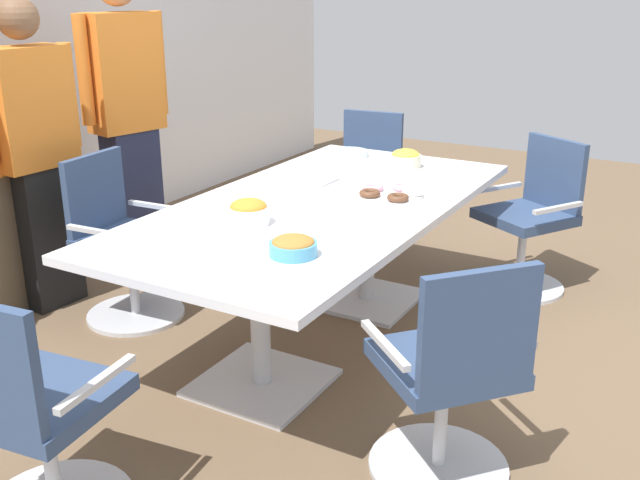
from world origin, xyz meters
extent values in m
cube|color=brown|center=(0.00, 0.00, -0.01)|extent=(10.00, 10.00, 0.01)
cube|color=white|center=(0.00, 0.00, 0.73)|extent=(2.40, 1.20, 0.04)
cube|color=silver|center=(-0.55, 0.00, 0.01)|extent=(0.56, 0.56, 0.02)
cylinder|color=silver|center=(-0.55, 0.00, 0.37)|extent=(0.09, 0.09, 0.69)
cube|color=silver|center=(0.55, 0.00, 0.01)|extent=(0.56, 0.56, 0.02)
cylinder|color=silver|center=(0.55, 0.00, 0.37)|extent=(0.09, 0.09, 0.69)
cylinder|color=silver|center=(-1.63, 0.15, 0.23)|extent=(0.05, 0.05, 0.41)
cube|color=#33476B|center=(-1.63, 0.15, 0.46)|extent=(0.51, 0.51, 0.06)
cube|color=silver|center=(-1.60, -0.09, 0.58)|extent=(0.37, 0.07, 0.02)
cylinder|color=silver|center=(-0.73, -0.94, 0.01)|extent=(0.76, 0.76, 0.02)
cylinder|color=silver|center=(-0.73, -0.94, 0.23)|extent=(0.05, 0.05, 0.41)
cube|color=#33476B|center=(-0.73, -0.94, 0.46)|extent=(0.65, 0.65, 0.06)
cube|color=#33476B|center=(-0.87, -1.10, 0.70)|extent=(0.35, 0.32, 0.42)
cube|color=silver|center=(-0.91, -0.78, 0.58)|extent=(0.27, 0.30, 0.02)
cube|color=silver|center=(-0.55, -1.10, 0.58)|extent=(0.27, 0.30, 0.02)
cylinder|color=silver|center=(1.18, -0.73, 0.01)|extent=(0.74, 0.74, 0.02)
cylinder|color=silver|center=(1.18, -0.73, 0.23)|extent=(0.05, 0.05, 0.41)
cube|color=#33476B|center=(1.18, -0.73, 0.46)|extent=(0.63, 0.63, 0.06)
cube|color=#33476B|center=(1.36, -0.84, 0.70)|extent=(0.26, 0.40, 0.42)
cube|color=silver|center=(1.06, -0.94, 0.58)|extent=(0.33, 0.22, 0.02)
cube|color=silver|center=(1.31, -0.52, 0.58)|extent=(0.33, 0.22, 0.02)
cylinder|color=silver|center=(1.46, 0.49, 0.01)|extent=(0.59, 0.59, 0.02)
cylinder|color=silver|center=(1.46, 0.49, 0.23)|extent=(0.05, 0.05, 0.41)
cube|color=#33476B|center=(1.46, 0.49, 0.46)|extent=(0.51, 0.51, 0.06)
cube|color=#33476B|center=(1.67, 0.51, 0.70)|extent=(0.09, 0.44, 0.42)
cube|color=silver|center=(1.49, 0.25, 0.58)|extent=(0.37, 0.07, 0.02)
cube|color=silver|center=(1.43, 0.73, 0.58)|extent=(0.37, 0.07, 0.02)
cylinder|color=silver|center=(-0.28, 1.03, 0.01)|extent=(0.58, 0.58, 0.02)
cylinder|color=silver|center=(-0.28, 1.03, 0.23)|extent=(0.05, 0.05, 0.41)
cube|color=#33476B|center=(-0.28, 1.03, 0.46)|extent=(0.49, 0.49, 0.06)
cube|color=#33476B|center=(-0.30, 1.24, 0.70)|extent=(0.44, 0.07, 0.42)
cube|color=silver|center=(-0.04, 1.05, 0.58)|extent=(0.06, 0.37, 0.02)
cube|color=silver|center=(-0.52, 1.02, 0.58)|extent=(0.06, 0.37, 0.02)
cylinder|color=orange|center=(-0.40, 1.76, 1.15)|extent=(0.10, 0.10, 0.57)
cube|color=black|center=(-0.37, 1.59, 0.41)|extent=(0.33, 0.22, 0.82)
cube|color=orange|center=(-0.37, 1.59, 1.14)|extent=(0.45, 0.25, 0.65)
sphere|color=brown|center=(-0.37, 1.59, 1.60)|extent=(0.22, 0.22, 0.22)
cylinder|color=orange|center=(-0.11, 1.57, 1.17)|extent=(0.09, 0.09, 0.58)
cube|color=#232842|center=(0.35, 1.58, 0.45)|extent=(0.36, 0.27, 0.90)
cube|color=orange|center=(0.35, 1.58, 1.25)|extent=(0.48, 0.31, 0.71)
cylinder|color=orange|center=(0.61, 1.53, 1.29)|extent=(0.10, 0.10, 0.64)
cylinder|color=orange|center=(0.09, 1.64, 1.29)|extent=(0.10, 0.10, 0.64)
cylinder|color=white|center=(-0.46, 0.11, 0.79)|extent=(0.19, 0.19, 0.08)
ellipsoid|color=orange|center=(-0.46, 0.11, 0.83)|extent=(0.17, 0.17, 0.07)
cylinder|color=beige|center=(0.87, -0.08, 0.79)|extent=(0.18, 0.18, 0.07)
ellipsoid|color=yellow|center=(0.87, -0.08, 0.82)|extent=(0.16, 0.16, 0.07)
cylinder|color=#4C9EC6|center=(-0.70, -0.27, 0.78)|extent=(0.19, 0.19, 0.06)
ellipsoid|color=#AD702D|center=(-0.70, -0.27, 0.81)|extent=(0.17, 0.17, 0.05)
cylinder|color=white|center=(0.26, -0.27, 0.76)|extent=(0.32, 0.32, 0.01)
torus|color=pink|center=(0.37, -0.28, 0.78)|extent=(0.11, 0.11, 0.03)
torus|color=pink|center=(0.28, -0.16, 0.78)|extent=(0.11, 0.11, 0.03)
torus|color=brown|center=(0.18, -0.19, 0.78)|extent=(0.11, 0.11, 0.03)
torus|color=brown|center=(0.18, -0.34, 0.78)|extent=(0.11, 0.11, 0.03)
torus|color=white|center=(0.31, -0.37, 0.78)|extent=(0.11, 0.11, 0.03)
cylinder|color=white|center=(0.96, 0.34, 0.75)|extent=(0.23, 0.23, 0.01)
cylinder|color=silver|center=(0.96, 0.34, 0.76)|extent=(0.23, 0.23, 0.01)
cylinder|color=white|center=(0.96, 0.34, 0.77)|extent=(0.23, 0.23, 0.01)
cylinder|color=silver|center=(0.96, 0.34, 0.77)|extent=(0.23, 0.23, 0.01)
cylinder|color=white|center=(0.96, 0.34, 0.78)|extent=(0.23, 0.23, 0.01)
cylinder|color=silver|center=(0.96, 0.34, 0.78)|extent=(0.23, 0.23, 0.01)
cube|color=white|center=(0.32, 0.22, 0.79)|extent=(0.18, 0.18, 0.08)
camera|label=1|loc=(-3.03, -1.72, 1.79)|focal=41.12mm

